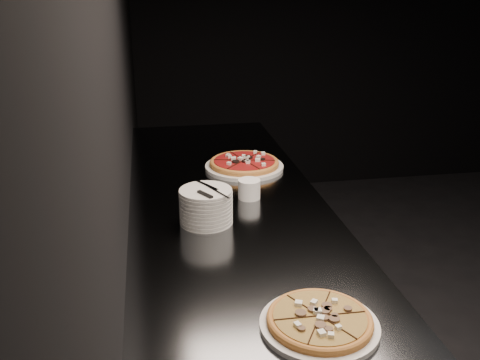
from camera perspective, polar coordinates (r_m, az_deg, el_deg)
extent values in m
cube|color=black|center=(1.82, -12.89, 10.09)|extent=(0.02, 5.00, 2.80)
cube|color=black|center=(4.93, 20.08, 15.83)|extent=(5.00, 0.02, 2.80)
cube|color=#5B5E62|center=(2.22, -0.96, -14.28)|extent=(0.70, 2.40, 0.90)
cube|color=#5B5E62|center=(1.99, -1.04, -3.35)|extent=(0.74, 2.44, 0.02)
cylinder|color=silver|center=(1.37, 8.45, -15.07)|extent=(0.29, 0.29, 0.01)
cylinder|color=#D1883E|center=(1.36, 8.48, -14.64)|extent=(0.26, 0.26, 0.01)
torus|color=#D1883E|center=(1.36, 8.49, -14.45)|extent=(0.27, 0.27, 0.02)
cylinder|color=gold|center=(1.35, 8.50, -14.30)|extent=(0.23, 0.23, 0.01)
cylinder|color=silver|center=(2.39, 0.46, 1.40)|extent=(0.35, 0.35, 0.02)
cylinder|color=#D1883E|center=(2.39, 0.46, 1.74)|extent=(0.36, 0.36, 0.01)
torus|color=#D1883E|center=(2.39, 0.46, 1.89)|extent=(0.37, 0.37, 0.02)
cylinder|color=maroon|center=(2.38, 0.46, 2.01)|extent=(0.32, 0.32, 0.01)
cylinder|color=silver|center=(1.88, -3.61, -4.33)|extent=(0.18, 0.18, 0.01)
cylinder|color=silver|center=(1.87, -3.62, -3.95)|extent=(0.18, 0.18, 0.01)
cylinder|color=silver|center=(1.87, -3.63, -3.57)|extent=(0.18, 0.18, 0.01)
cylinder|color=silver|center=(1.86, -3.64, -3.18)|extent=(0.18, 0.18, 0.01)
cylinder|color=silver|center=(1.85, -3.65, -2.80)|extent=(0.18, 0.18, 0.01)
cylinder|color=silver|center=(1.85, -3.66, -2.41)|extent=(0.18, 0.18, 0.01)
cylinder|color=silver|center=(1.84, -3.67, -2.02)|extent=(0.18, 0.18, 0.01)
cylinder|color=silver|center=(1.84, -3.68, -1.63)|extent=(0.18, 0.18, 0.01)
cylinder|color=silver|center=(1.83, -3.69, -1.23)|extent=(0.18, 0.18, 0.01)
cube|color=#ADB0B4|center=(1.87, -3.55, -0.57)|extent=(0.07, 0.11, 0.00)
cube|color=black|center=(1.78, -3.75, -1.53)|extent=(0.05, 0.07, 0.01)
cube|color=#ADB0B4|center=(1.83, -2.81, -1.05)|extent=(0.05, 0.18, 0.00)
cylinder|color=white|center=(2.06, 0.99, -0.97)|extent=(0.09, 0.09, 0.08)
cylinder|color=black|center=(2.05, 0.99, -0.22)|extent=(0.07, 0.07, 0.01)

